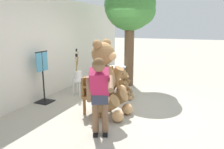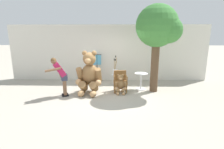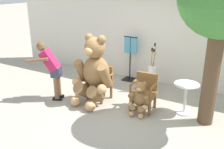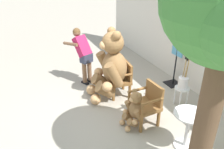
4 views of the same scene
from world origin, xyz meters
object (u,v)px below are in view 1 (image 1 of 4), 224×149
at_px(round_side_table, 117,75).
at_px(teddy_bear_small, 124,85).
at_px(wooden_chair_left, 95,93).
at_px(patio_tree, 132,8).
at_px(teddy_bear_large, 105,79).
at_px(clothing_display_stand, 43,76).
at_px(person_visitor, 100,91).
at_px(brush_bucket, 78,74).
at_px(wooden_chair_right, 115,81).
at_px(white_stool, 78,83).

bearing_deg(round_side_table, teddy_bear_small, -147.33).
distance_m(wooden_chair_left, patio_tree, 3.41).
relative_size(teddy_bear_large, clothing_display_stand, 1.26).
xyz_separation_m(person_visitor, brush_bucket, (2.04, 1.73, -0.27)).
relative_size(wooden_chair_right, person_visitor, 0.57).
relative_size(wooden_chair_right, round_side_table, 1.19).
bearing_deg(teddy_bear_small, white_stool, 99.68).
height_order(teddy_bear_large, patio_tree, patio_tree).
distance_m(wooden_chair_left, wooden_chair_right, 1.21).
distance_m(teddy_bear_large, teddy_bear_small, 1.31).
bearing_deg(teddy_bear_small, clothing_display_stand, 121.49).
bearing_deg(round_side_table, patio_tree, -24.13).
distance_m(wooden_chair_right, brush_bucket, 1.12).
distance_m(wooden_chair_right, teddy_bear_large, 1.31).
distance_m(teddy_bear_large, brush_bucket, 1.70).
distance_m(wooden_chair_left, teddy_bear_small, 1.25).
relative_size(person_visitor, patio_tree, 0.43).
height_order(teddy_bear_large, teddy_bear_small, teddy_bear_large).
distance_m(teddy_bear_small, white_stool, 1.38).
bearing_deg(white_stool, person_visitor, -139.77).
bearing_deg(wooden_chair_right, brush_bucket, 101.82).
bearing_deg(white_stool, wooden_chair_left, -132.46).
bearing_deg(wooden_chair_right, person_visitor, -164.02).
distance_m(wooden_chair_left, teddy_bear_large, 0.47).
xyz_separation_m(wooden_chair_right, brush_bucket, (-0.23, 1.08, 0.17)).
distance_m(wooden_chair_right, person_visitor, 2.40).
bearing_deg(brush_bucket, round_side_table, -35.24).
bearing_deg(clothing_display_stand, round_side_table, -32.36).
relative_size(person_visitor, clothing_display_stand, 1.10).
height_order(wooden_chair_right, white_stool, wooden_chair_right).
distance_m(teddy_bear_small, patio_tree, 2.64).
relative_size(teddy_bear_large, brush_bucket, 1.90).
xyz_separation_m(person_visitor, white_stool, (2.04, 1.73, -0.55)).
relative_size(brush_bucket, round_side_table, 1.26).
xyz_separation_m(brush_bucket, patio_tree, (1.70, -1.05, 1.94)).
bearing_deg(teddy_bear_large, clothing_display_stand, 86.97).
bearing_deg(teddy_bear_small, brush_bucket, 99.66).
relative_size(teddy_bear_small, round_side_table, 1.11).
relative_size(wooden_chair_left, round_side_table, 1.19).
bearing_deg(patio_tree, teddy_bear_small, -167.92).
bearing_deg(white_stool, clothing_display_stand, 151.37).
bearing_deg(white_stool, patio_tree, -31.69).
bearing_deg(wooden_chair_left, round_side_table, 7.74).
xyz_separation_m(person_visitor, clothing_display_stand, (1.14, 2.22, -0.18)).
distance_m(teddy_bear_large, round_side_table, 2.23).
bearing_deg(teddy_bear_small, person_visitor, -170.88).
height_order(wooden_chair_right, teddy_bear_large, teddy_bear_large).
height_order(wooden_chair_left, wooden_chair_right, same).
height_order(person_visitor, brush_bucket, person_visitor).
height_order(wooden_chair_left, clothing_display_stand, clothing_display_stand).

